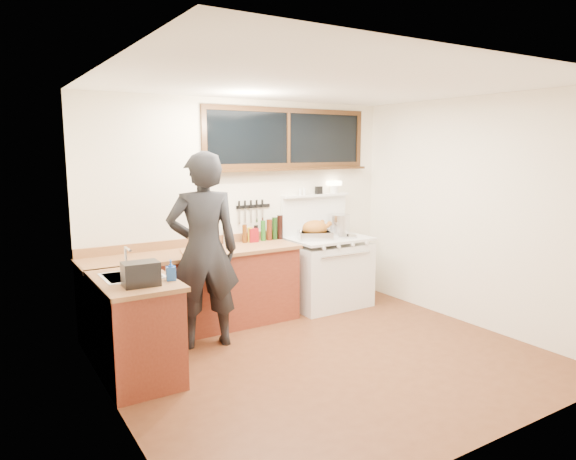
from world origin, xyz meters
TOP-DOWN VIEW (x-y plane):
  - ground_plane at (0.00, 0.00)m, footprint 4.00×3.50m
  - room_shell at (0.00, 0.00)m, footprint 4.10×3.60m
  - counter_back at (-0.80, 1.45)m, footprint 2.44×0.64m
  - counter_left at (-1.70, 0.62)m, footprint 0.64×1.09m
  - sink_unit at (-1.68, 0.70)m, footprint 0.50×0.45m
  - vintage_stove at (1.00, 1.41)m, footprint 1.02×0.74m
  - back_window at (0.60, 1.72)m, footprint 2.32×0.13m
  - left_doorway at (-1.99, -0.55)m, footprint 0.02×1.04m
  - knife_strip at (0.08, 1.73)m, footprint 0.46×0.03m
  - man at (-0.88, 0.98)m, footprint 0.82×0.63m
  - soap_bottle at (-1.43, 0.38)m, footprint 0.10×0.10m
  - toaster at (-1.70, 0.34)m, footprint 0.30×0.21m
  - cutting_board at (-0.75, 1.40)m, footprint 0.46×0.39m
  - roast_turkey at (0.77, 1.37)m, footprint 0.50×0.45m
  - stockpot at (1.27, 1.53)m, footprint 0.33×0.33m
  - saucepan at (0.97, 1.70)m, footprint 0.18×0.28m
  - pot_lid at (1.22, 1.28)m, footprint 0.30×0.30m
  - coffee_tin at (0.03, 1.62)m, footprint 0.12×0.10m
  - pitcher at (-0.28, 1.68)m, footprint 0.13×0.13m
  - bottle_cluster at (0.22, 1.63)m, footprint 0.56×0.07m

SIDE VIEW (x-z plane):
  - ground_plane at x=0.00m, z-range -0.02..0.00m
  - counter_left at x=-1.70m, z-range 0.00..0.90m
  - counter_back at x=-0.80m, z-range -0.05..0.95m
  - vintage_stove at x=1.00m, z-range -0.33..1.26m
  - sink_unit at x=-1.68m, z-range 0.66..1.03m
  - pot_lid at x=1.22m, z-range 0.89..0.93m
  - cutting_board at x=-0.75m, z-range 0.88..1.02m
  - saucepan at x=0.97m, z-range 0.90..1.01m
  - coffee_tin at x=0.03m, z-range 0.90..1.07m
  - soap_bottle at x=-1.43m, z-range 0.90..1.08m
  - pitcher at x=-0.28m, z-range 0.90..1.08m
  - man at x=-0.88m, z-range 0.00..2.00m
  - toaster at x=-1.70m, z-range 0.90..1.10m
  - roast_turkey at x=0.77m, z-range 0.88..1.12m
  - bottle_cluster at x=0.22m, z-range 0.88..1.18m
  - stockpot at x=1.27m, z-range 0.90..1.16m
  - left_doorway at x=-1.99m, z-range 0.00..2.17m
  - knife_strip at x=0.08m, z-range 1.17..1.45m
  - room_shell at x=0.00m, z-range 0.32..2.97m
  - back_window at x=0.60m, z-range 1.68..2.45m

